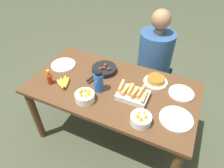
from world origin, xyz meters
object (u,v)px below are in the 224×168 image
object	(u,v)px
skillet	(104,69)
hot_sauce_bottle	(49,78)
frittata_plate_center	(156,80)
fruit_bowl_mango	(85,96)
water_bottle	(99,81)
fruit_bowl_citrus	(141,119)
empty_plate_far_right	(181,93)
person_figure	(152,71)
empty_plate_far_left	(63,65)
empty_plate_near_front	(176,119)
banana_bunch	(64,83)
melon_tray	(133,94)

from	to	relation	value
skillet	hot_sauce_bottle	world-z (taller)	hot_sauce_bottle
frittata_plate_center	fruit_bowl_mango	size ratio (longest dim) A/B	1.33
skillet	water_bottle	distance (m)	0.28
fruit_bowl_citrus	fruit_bowl_mango	bearing A→B (deg)	176.73
frittata_plate_center	empty_plate_far_right	world-z (taller)	frittata_plate_center
frittata_plate_center	water_bottle	world-z (taller)	water_bottle
hot_sauce_bottle	person_figure	distance (m)	1.21
empty_plate_far_right	fruit_bowl_citrus	distance (m)	0.50
skillet	empty_plate_far_left	size ratio (longest dim) A/B	1.45
empty_plate_near_front	water_bottle	distance (m)	0.71
empty_plate_far_left	frittata_plate_center	bearing A→B (deg)	8.34
banana_bunch	empty_plate_near_front	distance (m)	1.03
empty_plate_near_front	fruit_bowl_citrus	bearing A→B (deg)	-149.33
banana_bunch	frittata_plate_center	bearing A→B (deg)	26.81
empty_plate_near_front	empty_plate_far_left	world-z (taller)	same
melon_tray	empty_plate_far_left	world-z (taller)	melon_tray
empty_plate_far_right	person_figure	size ratio (longest dim) A/B	0.18
fruit_bowl_citrus	empty_plate_far_right	bearing A→B (deg)	63.51
person_figure	water_bottle	bearing A→B (deg)	-110.99
frittata_plate_center	empty_plate_far_right	bearing A→B (deg)	-11.84
empty_plate_far_right	fruit_bowl_mango	xyz separation A→B (m)	(-0.73, -0.42, 0.04)
empty_plate_far_left	empty_plate_far_right	xyz separation A→B (m)	(1.19, 0.09, 0.00)
banana_bunch	empty_plate_near_front	bearing A→B (deg)	1.49
melon_tray	hot_sauce_bottle	world-z (taller)	hot_sauce_bottle
empty_plate_near_front	hot_sauce_bottle	bearing A→B (deg)	-176.97
person_figure	fruit_bowl_citrus	bearing A→B (deg)	-80.91
banana_bunch	melon_tray	world-z (taller)	melon_tray
fruit_bowl_citrus	hot_sauce_bottle	size ratio (longest dim) A/B	1.09
frittata_plate_center	fruit_bowl_citrus	bearing A→B (deg)	-87.34
melon_tray	frittata_plate_center	xyz separation A→B (m)	(0.13, 0.27, -0.01)
frittata_plate_center	fruit_bowl_citrus	xyz separation A→B (m)	(0.02, -0.50, 0.01)
empty_plate_near_front	water_bottle	bearing A→B (deg)	176.20
empty_plate_near_front	water_bottle	size ratio (longest dim) A/B	1.22
banana_bunch	skillet	world-z (taller)	skillet
empty_plate_far_right	fruit_bowl_mango	bearing A→B (deg)	-150.01
empty_plate_near_front	person_figure	size ratio (longest dim) A/B	0.21
melon_tray	empty_plate_near_front	bearing A→B (deg)	-12.31
melon_tray	empty_plate_far_right	world-z (taller)	melon_tray
banana_bunch	empty_plate_far_left	xyz separation A→B (m)	(-0.18, 0.25, -0.01)
person_figure	skillet	bearing A→B (deg)	-126.07
skillet	fruit_bowl_mango	size ratio (longest dim) A/B	2.19
empty_plate_far_left	fruit_bowl_citrus	bearing A→B (deg)	-20.58
empty_plate_far_right	person_figure	world-z (taller)	person_figure
person_figure	melon_tray	bearing A→B (deg)	-89.57
banana_bunch	person_figure	distance (m)	1.09
skillet	melon_tray	bearing A→B (deg)	73.26
melon_tray	frittata_plate_center	distance (m)	0.30
fruit_bowl_mango	water_bottle	distance (m)	0.18
empty_plate_near_front	hot_sauce_bottle	xyz separation A→B (m)	(-1.15, -0.06, 0.06)
skillet	frittata_plate_center	distance (m)	0.52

